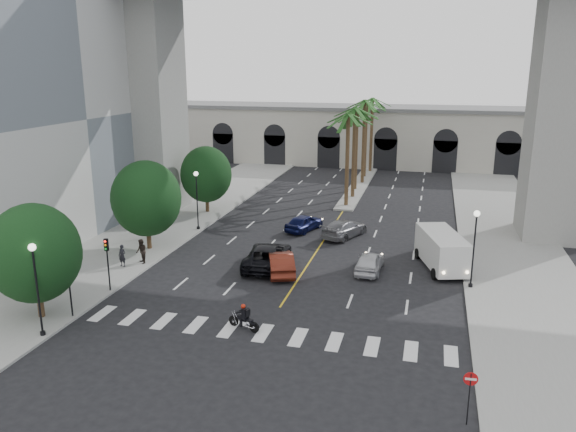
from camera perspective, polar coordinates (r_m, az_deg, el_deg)
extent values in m
plane|color=black|center=(32.91, -1.78, -10.65)|extent=(140.00, 140.00, 0.00)
cube|color=gray|center=(51.35, -13.22, -1.38)|extent=(8.00, 100.00, 0.15)
cube|color=gray|center=(46.16, 22.06, -3.99)|extent=(8.00, 100.00, 0.15)
cube|color=gray|center=(68.44, 7.20, 3.02)|extent=(2.00, 24.00, 0.20)
cube|color=#BCBCB7|center=(53.92, -26.91, 8.93)|extent=(16.00, 32.00, 20.00)
cube|color=#B6B2A3|center=(84.47, 8.83, 7.94)|extent=(70.00, 10.00, 8.00)
cube|color=slate|center=(84.06, 8.95, 10.81)|extent=(71.00, 10.50, 0.50)
cube|color=gray|center=(51.56, 26.17, 9.26)|extent=(5.00, 6.00, 20.80)
cube|color=gray|center=(57.29, -13.74, 10.79)|extent=(5.00, 6.00, 20.80)
cylinder|color=#47331E|center=(57.84, 6.03, 5.53)|extent=(0.40, 0.40, 9.50)
cylinder|color=#47331E|center=(61.71, 6.70, 6.25)|extent=(0.40, 0.40, 9.80)
cylinder|color=#47331E|center=(65.70, 6.92, 6.56)|extent=(0.40, 0.40, 9.30)
cylinder|color=#47331E|center=(69.53, 7.68, 7.34)|extent=(0.40, 0.40, 10.10)
cylinder|color=#47331E|center=(73.53, 7.87, 7.55)|extent=(0.40, 0.40, 9.60)
cylinder|color=#47331E|center=(77.42, 8.46, 8.02)|extent=(0.40, 0.40, 9.90)
cylinder|color=#382616|center=(35.75, -23.89, -7.81)|extent=(0.36, 0.36, 2.34)
ellipsoid|color=black|center=(34.80, -24.38, -3.46)|extent=(5.20, 5.20, 5.72)
cylinder|color=#382616|center=(45.89, -13.96, -1.90)|extent=(0.36, 0.36, 2.45)
ellipsoid|color=black|center=(45.13, -14.20, 1.73)|extent=(5.44, 5.44, 5.98)
cylinder|color=#382616|center=(56.34, -8.21, 1.44)|extent=(0.36, 0.36, 2.27)
ellipsoid|color=black|center=(55.76, -8.32, 4.21)|extent=(5.04, 5.04, 5.54)
cylinder|color=black|center=(33.78, -23.63, -10.96)|extent=(0.28, 0.28, 0.36)
cylinder|color=black|center=(32.84, -24.08, -7.15)|extent=(0.11, 0.11, 5.00)
sphere|color=white|center=(32.02, -24.57, -2.91)|extent=(0.40, 0.40, 0.40)
cylinder|color=black|center=(50.65, -9.10, -1.27)|extent=(0.28, 0.28, 0.36)
cylinder|color=black|center=(50.03, -9.21, 1.39)|extent=(0.11, 0.11, 5.00)
sphere|color=white|center=(49.50, -9.34, 4.26)|extent=(0.40, 0.40, 0.40)
cylinder|color=black|center=(39.17, 18.04, -6.80)|extent=(0.28, 0.28, 0.36)
cylinder|color=black|center=(38.37, 18.33, -3.44)|extent=(0.11, 0.11, 5.00)
sphere|color=white|center=(37.67, 18.65, 0.24)|extent=(0.40, 0.40, 0.40)
cylinder|color=black|center=(34.91, -21.27, -7.05)|extent=(0.10, 0.10, 3.50)
cube|color=black|center=(34.40, -21.51, -4.73)|extent=(0.25, 0.18, 0.80)
cylinder|color=black|center=(37.97, -17.79, -4.95)|extent=(0.10, 0.10, 3.50)
cube|color=black|center=(37.50, -17.98, -2.79)|extent=(0.25, 0.18, 0.80)
cylinder|color=black|center=(32.42, -5.54, -10.54)|extent=(0.61, 0.30, 0.61)
cylinder|color=black|center=(31.58, -3.44, -11.23)|extent=(0.61, 0.30, 0.61)
cube|color=silver|center=(31.93, -4.44, -10.77)|extent=(0.48, 0.41, 0.27)
cube|color=black|center=(31.89, -4.67, -10.24)|extent=(0.61, 0.40, 0.20)
cube|color=black|center=(31.65, -4.01, -10.51)|extent=(0.52, 0.39, 0.12)
cylinder|color=black|center=(32.03, -5.26, -9.69)|extent=(0.22, 0.54, 0.03)
cube|color=black|center=(31.61, -4.36, -9.77)|extent=(0.38, 0.46, 0.53)
cube|color=black|center=(31.50, -4.12, -9.76)|extent=(0.24, 0.34, 0.39)
sphere|color=#AE1D0B|center=(31.55, -4.58, -9.13)|extent=(0.27, 0.27, 0.27)
imported|color=silver|center=(40.47, 8.27, -4.65)|extent=(1.88, 4.34, 1.46)
imported|color=#541B10|center=(39.78, -0.76, -4.73)|extent=(3.26, 5.13, 1.60)
imported|color=black|center=(40.97, -2.11, -4.05)|extent=(3.39, 6.40, 1.72)
imported|color=slate|center=(48.29, 5.75, -1.26)|extent=(3.94, 5.60, 1.51)
imported|color=#0D1240|center=(49.85, 1.64, -0.67)|extent=(3.06, 4.70, 1.49)
cube|color=silver|center=(41.95, 15.35, -3.24)|extent=(3.99, 6.55, 2.28)
cube|color=black|center=(39.26, 16.65, -4.17)|extent=(2.10, 0.89, 0.97)
cylinder|color=black|center=(40.04, 14.69, -5.72)|extent=(0.54, 0.86, 0.80)
cylinder|color=black|center=(40.73, 17.62, -5.59)|extent=(0.54, 0.86, 0.80)
cylinder|color=black|center=(43.95, 13.07, -3.74)|extent=(0.54, 0.86, 0.80)
cylinder|color=black|center=(44.57, 15.76, -3.65)|extent=(0.54, 0.86, 0.80)
imported|color=black|center=(42.38, -16.49, -3.88)|extent=(0.64, 0.46, 1.62)
imported|color=black|center=(42.60, -14.67, -3.50)|extent=(1.12, 1.12, 1.83)
cylinder|color=black|center=(25.05, 17.90, -17.30)|extent=(0.05, 0.05, 2.35)
cylinder|color=#AC0C0E|center=(24.58, 18.08, -15.46)|extent=(0.59, 0.07, 0.59)
cube|color=silver|center=(24.58, 18.08, -15.46)|extent=(0.45, 0.05, 0.10)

